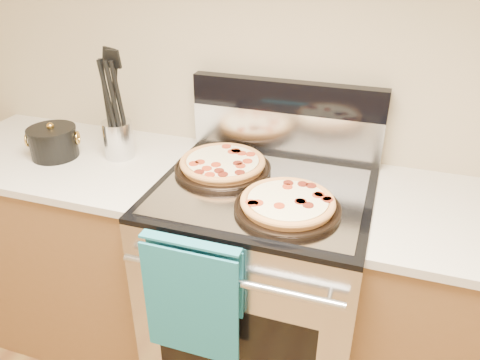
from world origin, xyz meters
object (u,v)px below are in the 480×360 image
(pepperoni_pizza_front, at_px, (288,204))
(range_body, at_px, (261,290))
(utensil_crock, at_px, (118,139))
(pepperoni_pizza_back, at_px, (223,165))
(saucepan, at_px, (54,144))

(pepperoni_pizza_front, bearing_deg, range_body, 132.02)
(pepperoni_pizza_front, height_order, utensil_crock, utensil_crock)
(pepperoni_pizza_back, bearing_deg, range_body, -21.25)
(utensil_crock, bearing_deg, saucepan, -161.44)
(pepperoni_pizza_front, xyz_separation_m, saucepan, (-1.00, 0.13, 0.02))
(pepperoni_pizza_back, xyz_separation_m, utensil_crock, (-0.45, 0.02, 0.03))
(pepperoni_pizza_back, bearing_deg, utensil_crock, 178.07)
(pepperoni_pizza_back, relative_size, saucepan, 1.94)
(pepperoni_pizza_front, bearing_deg, pepperoni_pizza_back, 146.06)
(range_body, bearing_deg, utensil_crock, 172.31)
(range_body, bearing_deg, saucepan, 179.90)
(utensil_crock, bearing_deg, range_body, -7.69)
(pepperoni_pizza_back, distance_m, pepperoni_pizza_front, 0.36)
(pepperoni_pizza_front, bearing_deg, saucepan, 172.49)
(range_body, xyz_separation_m, saucepan, (-0.88, 0.00, 0.52))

